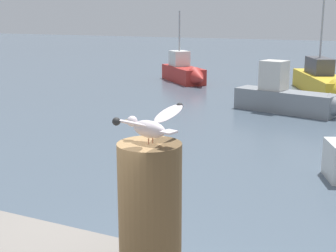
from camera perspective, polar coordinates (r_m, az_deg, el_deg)
The scene contains 5 objects.
mooring_post at distance 2.91m, azimuth -2.17°, elevation -11.10°, with size 0.38×0.38×0.94m, color brown.
seagull at distance 2.72m, azimuth -2.34°, elevation 0.19°, with size 0.39×0.58×0.20m.
boat_grey at distance 16.39m, azimuth 14.56°, elevation 3.29°, with size 4.10×1.76×1.72m.
boat_red at distance 23.08m, azimuth 2.12°, elevation 6.43°, with size 3.54×3.46×3.45m.
boat_yellow at distance 20.45m, azimuth 18.35°, elevation 4.89°, with size 3.50×5.84×4.66m.
Camera 1 is at (2.42, -2.86, 3.23)m, focal length 50.85 mm.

